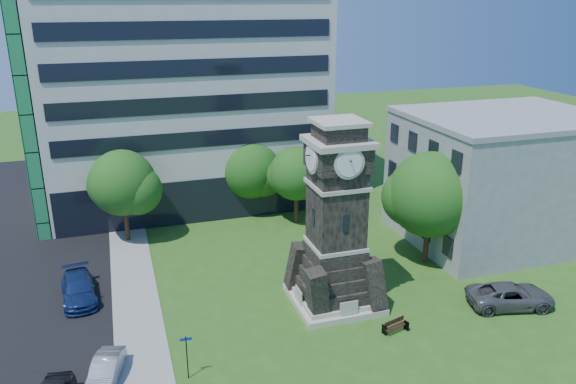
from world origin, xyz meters
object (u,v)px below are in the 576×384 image
object	(u,v)px
car_street_mid	(105,371)
park_bench	(395,325)
car_east_lot	(511,296)
clock_tower	(336,228)
street_sign	(187,352)
car_street_north	(78,289)

from	to	relation	value
car_street_mid	park_bench	distance (m)	16.63
car_east_lot	car_street_mid	bearing A→B (deg)	103.11
clock_tower	car_east_lot	bearing A→B (deg)	-20.49
park_bench	car_east_lot	bearing A→B (deg)	-13.86
street_sign	park_bench	bearing A→B (deg)	4.84
clock_tower	car_street_mid	bearing A→B (deg)	-164.78
street_sign	clock_tower	bearing A→B (deg)	27.99
car_street_mid	car_street_north	distance (m)	9.56
clock_tower	park_bench	distance (m)	6.90
park_bench	street_sign	xyz separation A→B (m)	(-12.48, -0.58, 1.16)
car_east_lot	park_bench	world-z (taller)	car_east_lot
car_street_mid	clock_tower	bearing A→B (deg)	30.61
car_street_north	street_sign	size ratio (longest dim) A/B	2.03
car_street_north	car_east_lot	distance (m)	28.41
park_bench	street_sign	bearing A→B (deg)	166.16
car_east_lot	car_street_north	bearing A→B (deg)	83.76
car_street_mid	park_bench	xyz separation A→B (m)	(16.62, -0.47, -0.20)
car_street_mid	car_street_north	xyz separation A→B (m)	(-1.61, 9.42, 0.12)
car_street_mid	car_street_north	world-z (taller)	car_street_north
clock_tower	car_east_lot	distance (m)	12.30
street_sign	car_street_mid	bearing A→B (deg)	167.87
car_street_north	street_sign	world-z (taller)	street_sign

